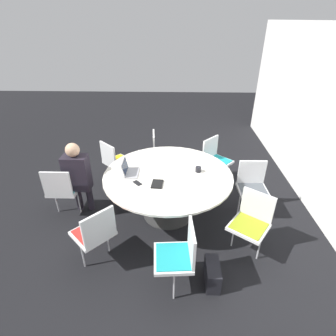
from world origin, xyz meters
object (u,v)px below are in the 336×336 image
chair_1 (95,231)px  cell_phone (137,183)px  chair_0 (62,188)px  coffee_cup (198,169)px  chair_6 (161,150)px  laptop (129,170)px  handbag (212,274)px  chair_7 (115,160)px  chair_3 (252,220)px  spiral_notebook (157,184)px  person_0 (77,174)px  chair_2 (179,253)px  chair_5 (215,157)px  chair_4 (252,185)px

chair_1 → cell_phone: (-0.72, 0.43, 0.23)m
chair_0 → coffee_cup: size_ratio=9.99×
chair_6 → coffee_cup: bearing=22.5°
laptop → handbag: (1.24, 1.13, -0.66)m
chair_0 → chair_7: 1.10m
chair_3 → spiral_notebook: size_ratio=3.90×
laptop → coffee_cup: (-0.08, 1.02, -0.02)m
coffee_cup → spiral_notebook: bearing=-57.9°
chair_1 → person_0: person_0 is taller
chair_0 → chair_7: (-0.92, 0.61, 0.00)m
chair_0 → chair_1: same height
chair_2 → person_0: 2.00m
chair_5 → laptop: 1.75m
chair_4 → spiral_notebook: size_ratio=3.90×
chair_3 → coffee_cup: chair_3 is taller
chair_2 → chair_7: (-2.13, -1.14, 0.00)m
chair_5 → person_0: size_ratio=0.71×
laptop → spiral_notebook: bearing=-123.4°
person_0 → spiral_notebook: bearing=-14.0°
laptop → coffee_cup: 1.03m
person_0 → coffee_cup: 1.80m
chair_0 → chair_6: same height
chair_6 → cell_phone: (1.54, -0.23, 0.23)m
chair_0 → chair_5: size_ratio=1.00×
chair_7 → chair_3: bearing=6.5°
chair_3 → chair_6: (-1.99, -1.26, 0.00)m
chair_2 → handbag: chair_2 is taller
chair_7 → coffee_cup: 1.64m
chair_2 → spiral_notebook: (-1.00, -0.30, 0.24)m
spiral_notebook → chair_4: bearing=105.0°
person_0 → laptop: bearing=-1.1°
chair_2 → chair_4: bearing=-43.5°
chair_2 → chair_3: 1.08m
chair_7 → chair_1: bearing=-42.1°
chair_1 → coffee_cup: size_ratio=9.99×
person_0 → coffee_cup: bearing=2.0°
chair_3 → chair_6: size_ratio=1.00×
chair_1 → chair_2: 1.05m
chair_6 → spiral_notebook: chair_6 is taller
chair_2 → chair_5: 2.37m
chair_0 → chair_2: (1.21, 1.75, 0.00)m
chair_7 → handbag: (2.08, 1.54, -0.37)m
chair_7 → spiral_notebook: 1.43m
chair_4 → spiral_notebook: chair_4 is taller
laptop → cell_phone: 0.31m
chair_1 → handbag: 1.47m
chair_6 → chair_4: bearing=46.1°
chair_6 → handbag: chair_6 is taller
chair_3 → chair_1: bearing=44.4°
chair_4 → chair_6: size_ratio=1.00×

